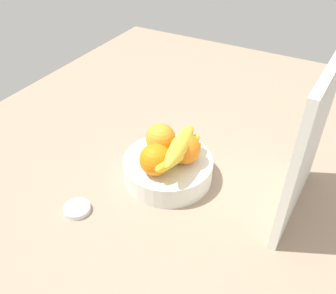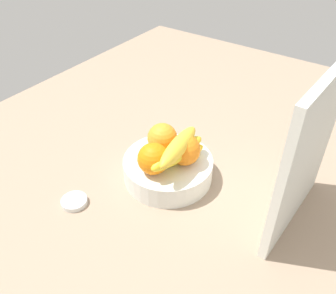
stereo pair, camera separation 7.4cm
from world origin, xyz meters
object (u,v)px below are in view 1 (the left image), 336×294
object	(u,v)px
orange_front_right	(155,160)
orange_center	(185,149)
fruit_bowl	(168,168)
cutting_board	(309,146)
banana_bunch	(178,152)
jar_lid	(77,209)
orange_front_left	(161,138)

from	to	relation	value
orange_front_right	orange_center	distance (cm)	8.16
fruit_bowl	cutting_board	bearing A→B (deg)	98.92
banana_bunch	jar_lid	bearing A→B (deg)	-38.84
orange_front_left	cutting_board	xyz separation A→B (cm)	(-2.34, 33.75, 8.45)
fruit_bowl	cutting_board	size ratio (longest dim) A/B	0.63
orange_center	fruit_bowl	bearing A→B (deg)	-67.27
orange_front_right	banana_bunch	distance (cm)	5.79
fruit_bowl	orange_front_left	xyz separation A→B (cm)	(-2.42, -3.43, 6.68)
orange_front_right	jar_lid	bearing A→B (deg)	-39.82
orange_center	cutting_board	xyz separation A→B (cm)	(-3.16, 26.51, 8.45)
orange_front_right	cutting_board	distance (cm)	33.43
orange_front_right	cutting_board	size ratio (longest dim) A/B	0.21
banana_bunch	jar_lid	world-z (taller)	banana_bunch
banana_bunch	cutting_board	xyz separation A→B (cm)	(-5.45, 27.35, 8.06)
orange_center	orange_front_left	bearing A→B (deg)	-96.51
orange_front_right	banana_bunch	xyz separation A→B (cm)	(-4.70, 3.36, 0.39)
cutting_board	jar_lid	xyz separation A→B (cm)	(25.16, -43.22, -17.39)
banana_bunch	orange_front_left	bearing A→B (deg)	-115.94
jar_lid	orange_front_left	bearing A→B (deg)	157.48
fruit_bowl	orange_front_left	bearing A→B (deg)	-125.22
orange_center	jar_lid	bearing A→B (deg)	-37.21
orange_front_left	cutting_board	bearing A→B (deg)	93.96
orange_front_left	orange_center	size ratio (longest dim) A/B	1.00
orange_front_left	fruit_bowl	bearing A→B (deg)	54.78
orange_center	orange_front_right	bearing A→B (deg)	-30.94
fruit_bowl	orange_center	xyz separation A→B (cm)	(-1.60, 3.81, 6.68)
orange_center	banana_bunch	world-z (taller)	banana_bunch
orange_front_left	orange_center	bearing A→B (deg)	83.49
orange_front_right	banana_bunch	size ratio (longest dim) A/B	0.43
orange_center	jar_lid	xyz separation A→B (cm)	(22.00, -16.70, -8.94)
banana_bunch	cutting_board	world-z (taller)	cutting_board
orange_center	jar_lid	distance (cm)	29.04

